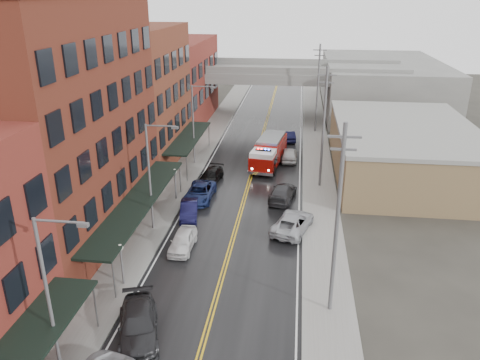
{
  "coord_description": "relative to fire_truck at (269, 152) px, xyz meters",
  "views": [
    {
      "loc": [
        4.68,
        -9.36,
        18.36
      ],
      "look_at": [
        -0.09,
        28.37,
        3.0
      ],
      "focal_mm": 35.0,
      "sensor_mm": 36.0,
      "label": 1
    }
  ],
  "objects": [
    {
      "name": "road",
      "position": [
        -1.63,
        -10.58,
        -1.64
      ],
      "size": [
        11.0,
        160.0,
        0.02
      ],
      "primitive_type": "cube",
      "color": "black",
      "rests_on": "ground"
    },
    {
      "name": "parked_car_right_0",
      "position": [
        3.06,
        -15.4,
        -0.91
      ],
      "size": [
        3.95,
        5.86,
        1.49
      ],
      "primitive_type": "imported",
      "rotation": [
        0.0,
        0.0,
        2.84
      ],
      "color": "#A5A7AD",
      "rests_on": "ground"
    },
    {
      "name": "curb_right",
      "position": [
        4.02,
        -10.58,
        -1.58
      ],
      "size": [
        0.3,
        160.0,
        0.15
      ],
      "primitive_type": "cube",
      "color": "gray",
      "rests_on": "ground"
    },
    {
      "name": "globe_lamp_2",
      "position": [
        -8.03,
        -10.58,
        0.66
      ],
      "size": [
        0.44,
        0.44,
        3.12
      ],
      "color": "#59595B",
      "rests_on": "ground"
    },
    {
      "name": "tan_building",
      "position": [
        14.37,
        -0.58,
        0.85
      ],
      "size": [
        14.0,
        22.0,
        5.0
      ],
      "primitive_type": "cube",
      "color": "olive",
      "rests_on": "ground"
    },
    {
      "name": "utility_pole_0",
      "position": [
        5.57,
        -25.58,
        4.65
      ],
      "size": [
        1.8,
        0.24,
        12.0
      ],
      "color": "#59595B",
      "rests_on": "ground"
    },
    {
      "name": "curb_left",
      "position": [
        -7.28,
        -10.58,
        -1.58
      ],
      "size": [
        0.3,
        160.0,
        0.15
      ],
      "primitive_type": "cube",
      "color": "gray",
      "rests_on": "ground"
    },
    {
      "name": "parked_car_left_5",
      "position": [
        -5.96,
        -14.03,
        -0.97
      ],
      "size": [
        2.16,
        4.36,
        1.37
      ],
      "primitive_type": "imported",
      "rotation": [
        0.0,
        0.0,
        0.18
      ],
      "color": "black",
      "rests_on": "ground"
    },
    {
      "name": "sidewalk_left",
      "position": [
        -8.93,
        -10.58,
        -1.58
      ],
      "size": [
        3.0,
        160.0,
        0.15
      ],
      "primitive_type": "cube",
      "color": "slate",
      "rests_on": "ground"
    },
    {
      "name": "parked_car_left_6",
      "position": [
        -5.79,
        -10.22,
        -0.92
      ],
      "size": [
        2.47,
        5.28,
        1.46
      ],
      "primitive_type": "imported",
      "rotation": [
        0.0,
        0.0,
        -0.01
      ],
      "color": "#131E49",
      "rests_on": "ground"
    },
    {
      "name": "street_lamp_2",
      "position": [
        -8.17,
        -0.58,
        3.53
      ],
      "size": [
        2.64,
        0.22,
        9.0
      ],
      "color": "#59595B",
      "rests_on": "ground"
    },
    {
      "name": "brick_building_c",
      "position": [
        -14.93,
        -0.08,
        5.85
      ],
      "size": [
        9.0,
        15.0,
        15.0
      ],
      "primitive_type": "cube",
      "color": "#5B2E1B",
      "rests_on": "ground"
    },
    {
      "name": "street_lamp_0",
      "position": [
        -8.17,
        -32.58,
        3.53
      ],
      "size": [
        2.64,
        0.22,
        9.0
      ],
      "color": "#59595B",
      "rests_on": "ground"
    },
    {
      "name": "utility_pole_1",
      "position": [
        5.57,
        -5.58,
        4.65
      ],
      "size": [
        1.8,
        0.24,
        12.0
      ],
      "color": "#59595B",
      "rests_on": "ground"
    },
    {
      "name": "awning_1",
      "position": [
        -9.12,
        -17.58,
        1.34
      ],
      "size": [
        2.6,
        18.0,
        3.09
      ],
      "color": "black",
      "rests_on": "ground"
    },
    {
      "name": "parked_car_left_3",
      "position": [
        -5.39,
        -29.28,
        -0.87
      ],
      "size": [
        3.78,
        5.81,
        1.57
      ],
      "primitive_type": "imported",
      "rotation": [
        0.0,
        0.0,
        0.32
      ],
      "color": "#232325",
      "rests_on": "ground"
    },
    {
      "name": "right_far_block",
      "position": [
        16.37,
        29.42,
        2.35
      ],
      "size": [
        18.0,
        30.0,
        8.0
      ],
      "primitive_type": "cube",
      "color": "slate",
      "rests_on": "ground"
    },
    {
      "name": "street_lamp_1",
      "position": [
        -8.17,
        -16.58,
        3.53
      ],
      "size": [
        2.64,
        0.22,
        9.0
      ],
      "color": "#59595B",
      "rests_on": "ground"
    },
    {
      "name": "parked_car_right_1",
      "position": [
        1.97,
        -9.29,
        -0.92
      ],
      "size": [
        2.84,
        5.31,
        1.47
      ],
      "primitive_type": "imported",
      "rotation": [
        0.0,
        0.0,
        2.98
      ],
      "color": "#2B2B2E",
      "rests_on": "ground"
    },
    {
      "name": "utility_pole_2",
      "position": [
        5.57,
        14.42,
        4.65
      ],
      "size": [
        1.8,
        0.24,
        12.0
      ],
      "color": "#59595B",
      "rests_on": "ground"
    },
    {
      "name": "parked_car_right_2",
      "position": [
        2.27,
        1.93,
        -0.88
      ],
      "size": [
        1.82,
        4.52,
        1.54
      ],
      "primitive_type": "imported",
      "rotation": [
        0.0,
        0.0,
        3.14
      ],
      "color": "#BBBBBB",
      "rests_on": "ground"
    },
    {
      "name": "parked_car_left_4",
      "position": [
        -5.23,
        -19.38,
        -0.95
      ],
      "size": [
        1.68,
        4.14,
        1.41
      ],
      "primitive_type": "imported",
      "rotation": [
        0.0,
        0.0,
        -0.0
      ],
      "color": "silver",
      "rests_on": "ground"
    },
    {
      "name": "sidewalk_right",
      "position": [
        5.67,
        -10.58,
        -1.58
      ],
      "size": [
        3.0,
        160.0,
        0.15
      ],
      "primitive_type": "cube",
      "color": "slate",
      "rests_on": "ground"
    },
    {
      "name": "brick_building_far",
      "position": [
        -14.93,
        17.42,
        4.35
      ],
      "size": [
        9.0,
        20.0,
        12.0
      ],
      "primitive_type": "cube",
      "color": "maroon",
      "rests_on": "ground"
    },
    {
      "name": "parked_car_right_3",
      "position": [
        1.99,
        9.79,
        -0.97
      ],
      "size": [
        2.06,
        4.34,
        1.38
      ],
      "primitive_type": "imported",
      "rotation": [
        0.0,
        0.0,
        3.29
      ],
      "color": "black",
      "rests_on": "ground"
    },
    {
      "name": "overpass",
      "position": [
        -1.63,
        21.42,
        4.33
      ],
      "size": [
        40.0,
        10.0,
        7.5
      ],
      "color": "slate",
      "rests_on": "ground"
    },
    {
      "name": "brick_building_b",
      "position": [
        -14.93,
        -17.58,
        7.35
      ],
      "size": [
        9.0,
        20.0,
        18.0
      ],
      "primitive_type": "cube",
      "color": "maroon",
      "rests_on": "ground"
    },
    {
      "name": "fire_truck",
      "position": [
        0.0,
        0.0,
        0.0
      ],
      "size": [
        4.29,
        8.66,
        3.05
      ],
      "rotation": [
        0.0,
        0.0,
        -0.14
      ],
      "color": "#910B06",
      "rests_on": "ground"
    },
    {
      "name": "parked_car_left_7",
      "position": [
        -5.58,
        -5.78,
        -0.99
      ],
      "size": [
        2.4,
        4.77,
        1.33
      ],
      "primitive_type": "imported",
      "rotation": [
        0.0,
        0.0,
        -0.12
      ],
      "color": "black",
      "rests_on": "ground"
    },
    {
      "name": "globe_lamp_1",
      "position": [
        -8.03,
        -24.58,
        0.66
      ],
      "size": [
        0.44,
        0.44,
        3.12
      ],
      "color": "#59595B",
      "rests_on": "ground"
    },
    {
      "name": "awning_2",
      "position": [
        -9.11,
        -0.08,
        1.33
      ],
      "size": [
        2.6,
        13.0,
        3.09
      ],
      "color": "black",
      "rests_on": "ground"
    }
  ]
}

